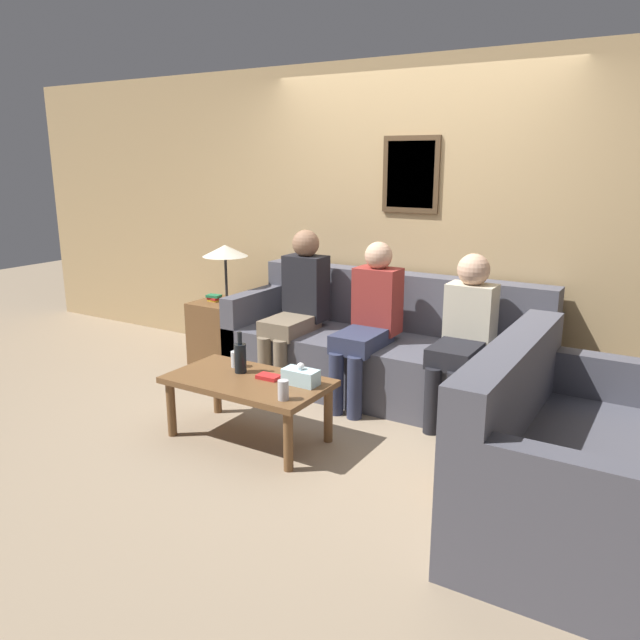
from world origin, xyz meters
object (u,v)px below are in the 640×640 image
(person_left, at_px, (298,302))
(coffee_table, at_px, (248,387))
(wine_bottle, at_px, (240,357))
(person_middle, at_px, (369,317))
(teddy_bear, at_px, (456,469))
(couch_side, at_px, (563,466))
(person_right, at_px, (464,330))
(drinking_glass, at_px, (236,359))
(couch_main, at_px, (383,353))

(person_left, bearing_deg, coffee_table, -73.58)
(wine_bottle, height_order, person_middle, person_middle)
(wine_bottle, distance_m, person_left, 1.05)
(wine_bottle, relative_size, teddy_bear, 0.85)
(coffee_table, height_order, wine_bottle, wine_bottle)
(couch_side, distance_m, person_middle, 1.93)
(person_middle, distance_m, person_right, 0.72)
(coffee_table, height_order, person_left, person_left)
(person_middle, height_order, teddy_bear, person_middle)
(couch_side, bearing_deg, drinking_glass, 86.68)
(couch_main, bearing_deg, teddy_bear, -49.37)
(wine_bottle, height_order, teddy_bear, wine_bottle)
(couch_side, bearing_deg, person_middle, 58.05)
(coffee_table, xyz_separation_m, person_right, (1.09, 1.07, 0.29))
(drinking_glass, distance_m, person_middle, 1.07)
(coffee_table, xyz_separation_m, drinking_glass, (-0.22, 0.15, 0.11))
(person_right, bearing_deg, teddy_bear, -72.04)
(couch_side, bearing_deg, coffee_table, 90.62)
(couch_main, xyz_separation_m, person_middle, (-0.02, -0.23, 0.34))
(coffee_table, bearing_deg, person_middle, 70.36)
(drinking_glass, bearing_deg, coffee_table, -34.22)
(person_middle, relative_size, teddy_bear, 3.68)
(person_middle, xyz_separation_m, person_right, (0.72, 0.05, -0.01))
(drinking_glass, height_order, person_right, person_right)
(person_right, height_order, teddy_bear, person_right)
(coffee_table, height_order, drinking_glass, drinking_glass)
(couch_side, bearing_deg, person_right, 40.23)
(couch_main, distance_m, teddy_bear, 1.60)
(person_right, bearing_deg, coffee_table, -135.39)
(drinking_glass, bearing_deg, person_left, 96.21)
(coffee_table, bearing_deg, person_left, 106.42)
(wine_bottle, bearing_deg, person_middle, 62.97)
(person_middle, bearing_deg, drinking_glass, -123.70)
(drinking_glass, relative_size, teddy_bear, 0.33)
(drinking_glass, xyz_separation_m, teddy_bear, (1.64, -0.11, -0.34))
(person_left, height_order, person_right, person_left)
(couch_side, distance_m, drinking_glass, 2.20)
(couch_main, relative_size, wine_bottle, 8.81)
(wine_bottle, xyz_separation_m, person_middle, (0.48, 0.95, 0.13))
(coffee_table, xyz_separation_m, wine_bottle, (-0.12, 0.08, 0.17))
(wine_bottle, bearing_deg, couch_side, -1.49)
(couch_side, distance_m, coffee_table, 1.98)
(couch_main, bearing_deg, wine_bottle, -113.10)
(person_right, bearing_deg, couch_side, -49.77)
(wine_bottle, distance_m, drinking_glass, 0.13)
(couch_main, distance_m, coffee_table, 1.31)
(couch_main, relative_size, teddy_bear, 7.53)
(couch_side, bearing_deg, person_left, 65.04)
(couch_main, height_order, wine_bottle, couch_main)
(couch_side, xyz_separation_m, person_left, (-2.30, 1.07, 0.37))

